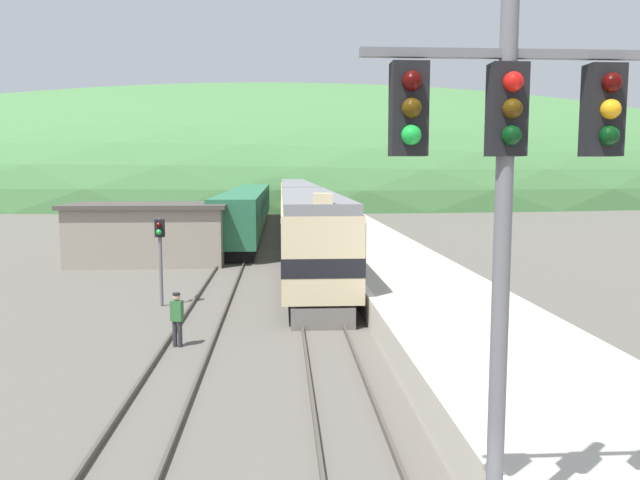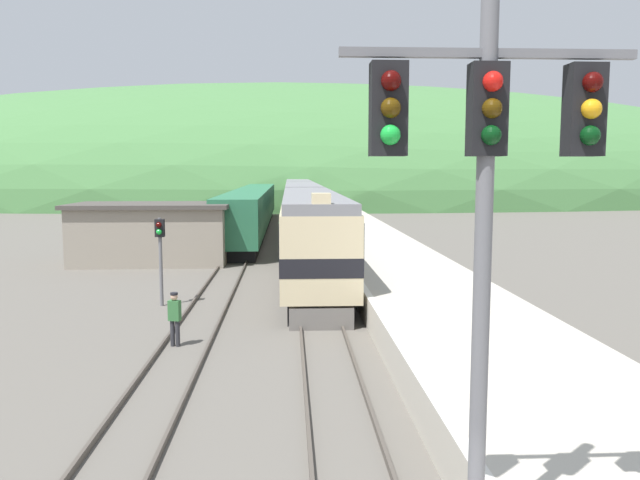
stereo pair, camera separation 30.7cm
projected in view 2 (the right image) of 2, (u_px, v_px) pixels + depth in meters
name	position (u px, v px, depth m)	size (l,w,h in m)	color
track_main	(298.00, 215.00, 75.16)	(1.52, 180.00, 0.16)	#4C443D
track_siding	(262.00, 215.00, 74.95)	(1.52, 180.00, 0.16)	#4C443D
platform	(349.00, 226.00, 55.47)	(5.27, 140.00, 1.09)	#BCB5A5
distant_hills	(294.00, 197.00, 128.77)	(228.99, 103.04, 44.09)	#477A42
station_shed	(152.00, 233.00, 36.55)	(9.21, 5.08, 3.53)	gray
express_train_lead_car	(311.00, 232.00, 31.06)	(2.90, 20.74, 4.68)	black
carriage_second	(302.00, 207.00, 53.10)	(2.89, 21.44, 4.32)	black
carriage_third	(298.00, 196.00, 75.25)	(2.89, 21.44, 4.32)	black
carriage_fourth	(296.00, 190.00, 97.40)	(2.89, 21.44, 4.32)	black
siding_train	(253.00, 209.00, 55.73)	(2.90, 40.52, 3.78)	black
signal_mast_main	(485.00, 190.00, 6.98)	(3.30, 0.42, 7.63)	slate
signal_post_siding	(160.00, 243.00, 24.88)	(0.36, 0.42, 3.57)	slate
track_worker	(175.00, 316.00, 19.29)	(0.40, 0.31, 1.70)	#2D2D33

